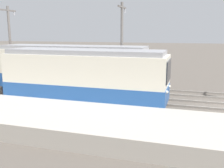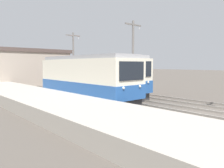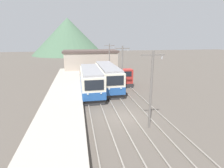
% 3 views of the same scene
% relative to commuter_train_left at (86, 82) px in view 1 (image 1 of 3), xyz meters
% --- Properties ---
extents(track_right, '(1.54, 60.00, 0.14)m').
position_rel_commuter_train_left_xyz_m(track_right, '(5.80, -8.47, -1.65)').
color(track_right, gray).
rests_on(track_right, ground).
extents(commuter_train_left, '(2.84, 10.17, 3.71)m').
position_rel_commuter_train_left_xyz_m(commuter_train_left, '(0.00, 0.00, 0.00)').
color(commuter_train_left, '#28282B').
rests_on(commuter_train_left, ground).
extents(commuter_train_center, '(2.84, 11.47, 3.78)m').
position_rel_commuter_train_left_xyz_m(commuter_train_center, '(2.80, 2.18, 0.03)').
color(commuter_train_center, '#28282B').
rests_on(commuter_train_center, ground).
extents(shunting_locomotive, '(2.40, 4.64, 3.00)m').
position_rel_commuter_train_left_xyz_m(shunting_locomotive, '(5.80, 3.86, -0.52)').
color(shunting_locomotive, '#28282B').
rests_on(shunting_locomotive, ground).
extents(catenary_mast_mid, '(2.00, 0.20, 6.88)m').
position_rel_commuter_train_left_xyz_m(catenary_mast_mid, '(4.31, -1.16, 2.03)').
color(catenary_mast_mid, slate).
rests_on(catenary_mast_mid, ground).
extents(catenary_mast_far, '(2.00, 0.20, 6.88)m').
position_rel_commuter_train_left_xyz_m(catenary_mast_far, '(4.31, 8.72, 2.03)').
color(catenary_mast_far, slate).
rests_on(catenary_mast_far, ground).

